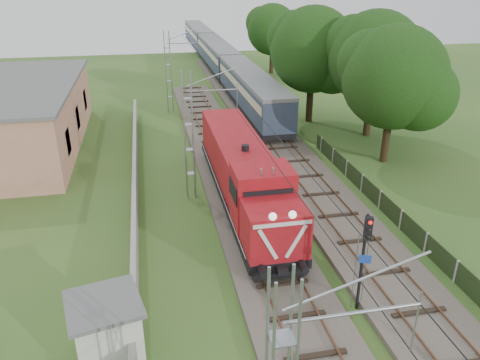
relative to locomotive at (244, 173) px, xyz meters
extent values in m
plane|color=#2D5620|center=(0.00, -10.08, -2.21)|extent=(140.00, 140.00, 0.00)
cube|color=#6B6054|center=(0.00, -3.08, -2.06)|extent=(4.20, 70.00, 0.30)
cube|color=black|center=(0.00, -3.08, -1.86)|extent=(2.40, 70.00, 0.10)
cube|color=brown|center=(-0.85, -3.08, -1.78)|extent=(0.08, 70.00, 0.05)
cube|color=brown|center=(0.85, -3.08, -1.78)|extent=(0.08, 70.00, 0.05)
cube|color=#6B6054|center=(5.00, 9.92, -2.06)|extent=(4.20, 80.00, 0.30)
cube|color=black|center=(5.00, 9.92, -1.86)|extent=(2.40, 80.00, 0.10)
cube|color=brown|center=(4.15, 9.92, -1.78)|extent=(0.08, 80.00, 0.05)
cube|color=brown|center=(5.85, 9.92, -1.78)|extent=(0.08, 80.00, 0.05)
cylinder|color=gray|center=(-1.50, -18.08, 4.59)|extent=(3.00, 0.08, 0.08)
cylinder|color=gray|center=(-1.50, 1.92, 4.59)|extent=(3.00, 0.08, 0.08)
cylinder|color=gray|center=(-1.50, 21.92, 4.59)|extent=(3.00, 0.08, 0.08)
cylinder|color=black|center=(0.00, 1.92, 3.29)|extent=(0.03, 70.00, 0.03)
cylinder|color=black|center=(0.00, 1.92, 4.59)|extent=(0.03, 70.00, 0.03)
cube|color=#9E9E99|center=(-6.50, 1.92, -1.46)|extent=(0.25, 40.00, 1.50)
cube|color=tan|center=(-15.00, 13.92, 0.29)|extent=(8.00, 20.00, 5.00)
cube|color=#606060|center=(-15.00, 13.92, 2.89)|extent=(8.40, 20.40, 0.25)
cube|color=black|center=(-11.05, 7.92, -0.01)|extent=(0.10, 1.60, 1.80)
cube|color=black|center=(-11.05, 13.92, -0.01)|extent=(0.10, 1.60, 1.80)
cube|color=black|center=(-11.05, 19.92, -0.01)|extent=(0.10, 1.60, 1.80)
cube|color=black|center=(8.00, -7.08, -1.61)|extent=(0.05, 32.00, 1.15)
cube|color=#9E9E99|center=(8.00, 7.92, -1.61)|extent=(0.12, 0.12, 1.20)
cube|color=black|center=(0.00, 0.12, -1.22)|extent=(2.94, 16.68, 0.49)
cube|color=black|center=(0.00, -5.28, -1.51)|extent=(2.16, 3.53, 0.49)
cube|color=black|center=(0.00, 5.52, -1.51)|extent=(2.16, 3.53, 0.49)
cube|color=black|center=(0.00, -8.12, -1.61)|extent=(2.55, 0.25, 0.34)
cube|color=#A3121E|center=(0.00, -6.99, 0.16)|extent=(2.85, 2.45, 2.26)
sphere|color=white|center=(-0.44, -8.17, 1.43)|extent=(0.35, 0.35, 0.35)
sphere|color=white|center=(0.44, -8.17, 1.43)|extent=(0.35, 0.35, 0.35)
cube|color=silver|center=(-0.64, -8.24, 0.11)|extent=(0.99, 0.06, 1.64)
cube|color=silver|center=(0.64, -8.24, 0.11)|extent=(0.99, 0.06, 1.64)
cube|color=silver|center=(0.00, -8.24, 1.04)|extent=(2.65, 0.06, 0.18)
cube|color=#A3121E|center=(0.00, -4.59, 0.60)|extent=(2.94, 2.36, 3.14)
cube|color=black|center=(0.00, -5.79, 1.09)|extent=(2.45, 0.06, 0.88)
cube|color=#A3121E|center=(0.00, 2.52, 0.30)|extent=(2.75, 11.87, 2.55)
cylinder|color=black|center=(0.00, -0.47, 1.73)|extent=(0.43, 0.43, 0.39)
cylinder|color=gray|center=(-0.29, -5.37, 2.31)|extent=(0.12, 0.12, 0.34)
cylinder|color=gray|center=(0.29, -5.37, 2.31)|extent=(0.12, 0.12, 0.34)
cube|color=black|center=(5.00, 20.08, -1.32)|extent=(2.80, 21.21, 0.48)
cube|color=#334155|center=(5.00, 20.08, 0.22)|extent=(2.89, 21.21, 2.60)
cube|color=beige|center=(5.00, 20.08, 0.70)|extent=(2.93, 20.36, 0.72)
cube|color=slate|center=(5.00, 20.08, 1.66)|extent=(2.94, 21.21, 0.34)
cube|color=black|center=(5.00, 42.25, -1.32)|extent=(2.80, 21.21, 0.48)
cube|color=#334155|center=(5.00, 42.25, 0.22)|extent=(2.89, 21.21, 2.60)
cube|color=beige|center=(5.00, 42.25, 0.70)|extent=(2.93, 20.36, 0.72)
cube|color=slate|center=(5.00, 42.25, 1.66)|extent=(2.94, 21.21, 0.34)
cube|color=black|center=(5.00, 64.42, -1.32)|extent=(2.80, 21.21, 0.48)
cube|color=#334155|center=(5.00, 64.42, 0.22)|extent=(2.89, 21.21, 2.60)
cube|color=beige|center=(5.00, 64.42, 0.70)|extent=(2.93, 20.36, 0.72)
cube|color=slate|center=(5.00, 64.42, 1.66)|extent=(2.94, 21.21, 0.34)
cylinder|color=black|center=(2.79, -10.36, 0.07)|extent=(0.13, 0.13, 4.55)
cube|color=black|center=(2.79, -10.49, 1.80)|extent=(0.37, 0.30, 1.00)
sphere|color=red|center=(2.79, -10.60, 2.12)|extent=(0.16, 0.16, 0.16)
sphere|color=black|center=(2.79, -10.60, 1.80)|extent=(0.16, 0.16, 0.16)
sphere|color=black|center=(2.79, -10.60, 1.48)|extent=(0.16, 0.16, 0.16)
cube|color=#1B40A7|center=(2.84, -10.47, 0.34)|extent=(0.49, 0.21, 0.36)
cube|color=silver|center=(-7.40, -11.24, -0.99)|extent=(2.64, 2.64, 2.44)
cube|color=#606060|center=(-7.40, -11.24, 0.34)|extent=(3.04, 3.04, 0.17)
cylinder|color=#3C2E18|center=(11.94, 5.10, 0.05)|extent=(0.57, 0.57, 4.51)
sphere|color=#17330E|center=(11.94, 5.10, 4.15)|extent=(7.39, 7.39, 7.39)
sphere|color=#17330E|center=(13.42, 3.99, 3.13)|extent=(5.17, 5.17, 5.17)
sphere|color=#17330E|center=(10.65, 6.39, 4.97)|extent=(4.80, 4.80, 4.80)
cylinder|color=#3C2E18|center=(13.39, 11.10, 0.16)|extent=(0.63, 0.63, 4.73)
sphere|color=#17330E|center=(13.39, 11.10, 4.46)|extent=(7.75, 7.75, 7.75)
sphere|color=#17330E|center=(14.94, 9.94, 3.39)|extent=(5.42, 5.42, 5.42)
sphere|color=#17330E|center=(12.04, 12.46, 5.32)|extent=(5.03, 5.03, 5.03)
cylinder|color=#3C2E18|center=(9.81, 16.18, 0.16)|extent=(0.62, 0.62, 4.74)
sphere|color=#17330E|center=(9.81, 16.18, 4.47)|extent=(7.76, 7.76, 7.76)
sphere|color=#17330E|center=(11.37, 15.01, 3.40)|extent=(5.43, 5.43, 5.43)
sphere|color=#17330E|center=(8.46, 17.54, 5.33)|extent=(5.04, 5.04, 5.04)
cylinder|color=#3C2E18|center=(12.25, 39.27, -0.12)|extent=(0.56, 0.56, 4.19)
sphere|color=#17330E|center=(12.25, 39.27, 3.69)|extent=(6.85, 6.85, 6.85)
sphere|color=#17330E|center=(13.62, 38.24, 2.74)|extent=(4.79, 4.79, 4.79)
sphere|color=#17330E|center=(11.05, 40.47, 4.45)|extent=(4.45, 4.45, 4.45)
camera|label=1|loc=(-5.30, -25.11, 11.02)|focal=35.00mm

